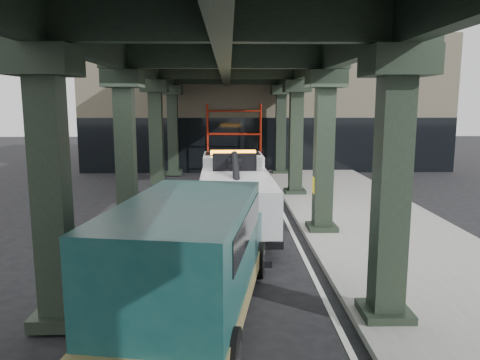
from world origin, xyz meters
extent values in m
plane|color=black|center=(0.00, 0.00, 0.00)|extent=(90.00, 90.00, 0.00)
cube|color=gray|center=(4.50, 2.00, 0.07)|extent=(5.00, 40.00, 0.15)
cube|color=silver|center=(1.70, 2.00, 0.01)|extent=(0.12, 38.00, 0.01)
cube|color=black|center=(2.60, -4.00, 2.50)|extent=(0.55, 0.55, 5.00)
cube|color=black|center=(2.60, -4.00, 4.75)|extent=(1.10, 1.10, 0.50)
cube|color=black|center=(2.60, -4.00, 0.18)|extent=(0.90, 0.90, 0.24)
cube|color=black|center=(2.60, 2.00, 2.50)|extent=(0.55, 0.55, 5.00)
cube|color=black|center=(2.60, 2.00, 4.75)|extent=(1.10, 1.10, 0.50)
cube|color=black|center=(2.60, 2.00, 0.18)|extent=(0.90, 0.90, 0.24)
cube|color=black|center=(2.60, 8.00, 2.50)|extent=(0.55, 0.55, 5.00)
cube|color=black|center=(2.60, 8.00, 4.75)|extent=(1.10, 1.10, 0.50)
cube|color=black|center=(2.60, 8.00, 0.18)|extent=(0.90, 0.90, 0.24)
cube|color=black|center=(2.60, 14.00, 2.50)|extent=(0.55, 0.55, 5.00)
cube|color=black|center=(2.60, 14.00, 4.75)|extent=(1.10, 1.10, 0.50)
cube|color=black|center=(2.60, 14.00, 0.18)|extent=(0.90, 0.90, 0.24)
cube|color=black|center=(-3.40, -4.00, 2.50)|extent=(0.55, 0.55, 5.00)
cube|color=black|center=(-3.40, -4.00, 4.75)|extent=(1.10, 1.10, 0.50)
cube|color=black|center=(-3.40, -4.00, 0.18)|extent=(0.90, 0.90, 0.24)
cube|color=black|center=(-3.40, 2.00, 2.50)|extent=(0.55, 0.55, 5.00)
cube|color=black|center=(-3.40, 2.00, 4.75)|extent=(1.10, 1.10, 0.50)
cube|color=black|center=(-3.40, 2.00, 0.18)|extent=(0.90, 0.90, 0.24)
cube|color=black|center=(-3.40, 8.00, 2.50)|extent=(0.55, 0.55, 5.00)
cube|color=black|center=(-3.40, 8.00, 4.75)|extent=(1.10, 1.10, 0.50)
cube|color=black|center=(-3.40, 8.00, 0.18)|extent=(0.90, 0.90, 0.24)
cube|color=black|center=(-3.40, 14.00, 2.50)|extent=(0.55, 0.55, 5.00)
cube|color=black|center=(-3.40, 14.00, 4.75)|extent=(1.10, 1.10, 0.50)
cube|color=black|center=(-3.40, 14.00, 0.18)|extent=(0.90, 0.90, 0.24)
cube|color=black|center=(2.60, 2.00, 5.55)|extent=(0.35, 32.00, 1.10)
cube|color=black|center=(-3.40, 2.00, 5.55)|extent=(0.35, 32.00, 1.10)
cube|color=black|center=(-0.40, 2.00, 5.55)|extent=(0.35, 32.00, 1.10)
cube|color=black|center=(-0.40, 2.00, 6.25)|extent=(7.40, 32.00, 0.30)
cube|color=#C6B793|center=(2.00, 20.00, 4.00)|extent=(22.00, 10.00, 8.00)
cylinder|color=#B2210E|center=(-1.50, 14.90, 2.00)|extent=(0.08, 0.08, 4.00)
cylinder|color=#B2210E|center=(-1.50, 14.10, 2.00)|extent=(0.08, 0.08, 4.00)
cylinder|color=#B2210E|center=(1.50, 14.90, 2.00)|extent=(0.08, 0.08, 4.00)
cylinder|color=#B2210E|center=(1.50, 14.10, 2.00)|extent=(0.08, 0.08, 4.00)
cylinder|color=#B2210E|center=(0.00, 14.90, 1.00)|extent=(3.00, 0.08, 0.08)
cylinder|color=#B2210E|center=(0.00, 14.90, 2.30)|extent=(3.00, 0.08, 0.08)
cylinder|color=#B2210E|center=(0.00, 14.90, 3.60)|extent=(3.00, 0.08, 0.08)
cube|color=black|center=(-0.09, 2.50, 0.63)|extent=(1.06, 6.77, 0.22)
cube|color=white|center=(-0.15, 4.80, 1.39)|extent=(2.16, 2.21, 1.62)
cube|color=white|center=(-0.17, 5.74, 0.94)|extent=(2.13, 0.68, 0.81)
cube|color=black|center=(-0.15, 5.02, 1.84)|extent=(2.01, 1.22, 0.76)
cube|color=white|center=(-0.07, 1.47, 1.21)|extent=(2.26, 4.55, 1.26)
cube|color=orange|center=(-0.14, 4.62, 2.29)|extent=(1.63, 0.29, 0.14)
cube|color=black|center=(-0.11, 3.27, 2.11)|extent=(1.45, 0.57, 0.54)
cylinder|color=black|center=(-0.07, 1.65, 1.89)|extent=(0.29, 3.15, 1.21)
cube|color=black|center=(-0.01, -0.83, 0.31)|extent=(0.30, 1.27, 0.16)
cube|color=black|center=(0.00, -1.46, 0.27)|extent=(1.44, 0.26, 0.16)
cylinder|color=black|center=(-1.14, 5.04, 0.49)|extent=(0.34, 1.00, 0.99)
cylinder|color=silver|center=(-1.14, 5.04, 0.49)|extent=(0.36, 0.55, 0.54)
cylinder|color=black|center=(0.84, 5.09, 0.49)|extent=(0.34, 1.00, 0.99)
cylinder|color=silver|center=(0.84, 5.09, 0.49)|extent=(0.36, 0.55, 0.54)
cylinder|color=black|center=(-1.07, 2.08, 0.49)|extent=(0.34, 1.00, 0.99)
cylinder|color=silver|center=(-1.07, 2.08, 0.49)|extent=(0.36, 0.55, 0.54)
cylinder|color=black|center=(0.91, 2.12, 0.49)|extent=(0.34, 1.00, 0.99)
cylinder|color=silver|center=(0.91, 2.12, 0.49)|extent=(0.36, 0.55, 0.54)
cylinder|color=black|center=(-1.05, 0.91, 0.49)|extent=(0.34, 1.00, 0.99)
cylinder|color=silver|center=(-1.05, 0.91, 0.49)|extent=(0.36, 0.55, 0.54)
cylinder|color=black|center=(0.93, 0.95, 0.49)|extent=(0.34, 1.00, 0.99)
cylinder|color=silver|center=(0.93, 0.95, 0.49)|extent=(0.36, 0.55, 0.54)
cube|color=#113D3C|center=(-0.61, -1.43, 0.96)|extent=(2.23, 1.43, 0.91)
cube|color=#113D3C|center=(-1.05, -4.19, 1.37)|extent=(2.83, 4.84, 1.98)
cube|color=olive|center=(-0.99, -3.79, 0.56)|extent=(3.04, 5.95, 0.35)
cube|color=black|center=(-0.67, -1.83, 1.77)|extent=(2.02, 0.74, 0.84)
cube|color=black|center=(-1.01, -3.89, 1.88)|extent=(2.71, 3.95, 0.56)
cube|color=silver|center=(-0.53, -0.90, 0.56)|extent=(2.02, 0.44, 0.30)
cylinder|color=black|center=(-1.62, -1.32, 0.43)|extent=(0.42, 0.89, 0.85)
cylinder|color=silver|center=(-1.62, -1.32, 0.43)|extent=(0.39, 0.51, 0.47)
cylinder|color=black|center=(0.38, -1.64, 0.43)|extent=(0.42, 0.89, 0.85)
cylinder|color=silver|center=(0.38, -1.64, 0.43)|extent=(0.39, 0.51, 0.47)
cylinder|color=black|center=(-2.30, -5.53, 0.43)|extent=(0.42, 0.89, 0.85)
cylinder|color=silver|center=(-2.30, -5.53, 0.43)|extent=(0.39, 0.51, 0.47)
cylinder|color=black|center=(-0.29, -5.85, 0.43)|extent=(0.42, 0.89, 0.85)
cylinder|color=silver|center=(-0.29, -5.85, 0.43)|extent=(0.39, 0.51, 0.47)
camera|label=1|loc=(-0.28, -12.11, 4.05)|focal=35.00mm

